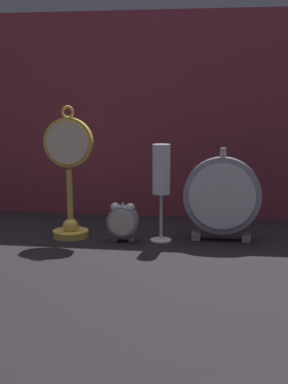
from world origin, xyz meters
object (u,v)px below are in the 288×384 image
pocket_watch_on_stand (69,177)px  champagne_flute (161,176)px  mantel_clock_silver (222,196)px  alarm_clock_twin_bell (123,220)px

pocket_watch_on_stand → champagne_flute: 0.22m
mantel_clock_silver → champagne_flute: 0.15m
alarm_clock_twin_bell → champagne_flute: bearing=11.4°
mantel_clock_silver → champagne_flute: size_ratio=0.96×
alarm_clock_twin_bell → champagne_flute: champagne_flute is taller
alarm_clock_twin_bell → champagne_flute: 0.13m
alarm_clock_twin_bell → mantel_clock_silver: mantel_clock_silver is taller
mantel_clock_silver → champagne_flute: champagne_flute is taller
pocket_watch_on_stand → alarm_clock_twin_bell: size_ratio=3.41×
alarm_clock_twin_bell → mantel_clock_silver: size_ratio=0.42×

